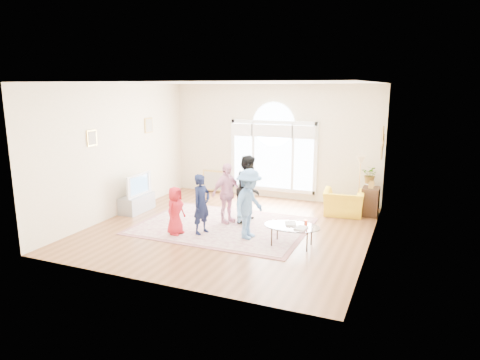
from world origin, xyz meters
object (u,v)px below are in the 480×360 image
at_px(tv_console, 137,203).
at_px(television, 136,185).
at_px(coffee_table, 292,227).
at_px(armchair, 343,203).
at_px(area_rug, 223,226).

distance_m(tv_console, television, 0.49).
bearing_deg(coffee_table, television, 167.67).
height_order(tv_console, coffee_table, coffee_table).
relative_size(television, coffee_table, 0.86).
bearing_deg(television, tv_console, 180.00).
height_order(tv_console, armchair, armchair).
bearing_deg(area_rug, coffee_table, -18.08).
bearing_deg(television, coffee_table, -10.95).
height_order(tv_console, television, television).
relative_size(coffee_table, armchair, 1.19).
bearing_deg(tv_console, coffee_table, -10.93).
height_order(area_rug, coffee_table, coffee_table).
distance_m(area_rug, armchair, 3.10).
xyz_separation_m(area_rug, armchair, (2.39, 1.95, 0.30)).
bearing_deg(area_rug, armchair, 39.21).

